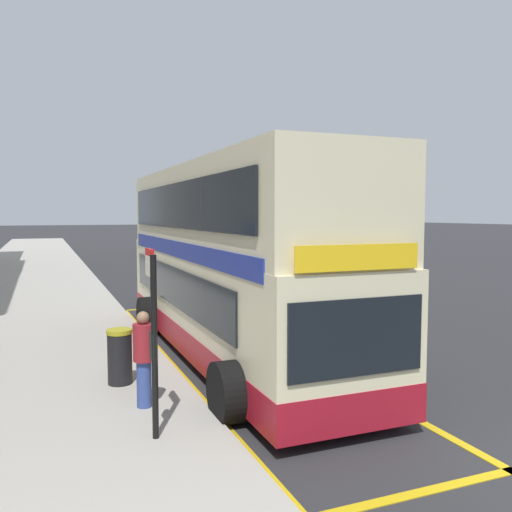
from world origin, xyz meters
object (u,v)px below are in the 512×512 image
object	(u,v)px
parked_car_silver_behind	(219,251)
parked_car_teal_kerbside	(242,265)
pedestrian_waiting_near_sign	(144,356)
litter_bin	(120,356)
parked_car_black_distant	(197,246)
double_decker_bus	(228,267)
bus_stop_sign	(153,327)
parked_car_navy_far	(159,244)

from	to	relation	value
parked_car_silver_behind	parked_car_teal_kerbside	xyz separation A→B (m)	(-1.99, -9.86, 0.00)
parked_car_teal_kerbside	pedestrian_waiting_near_sign	world-z (taller)	pedestrian_waiting_near_sign
parked_car_teal_kerbside	litter_bin	xyz separation A→B (m)	(-7.80, -14.35, -0.14)
parked_car_silver_behind	parked_car_black_distant	bearing A→B (deg)	87.26
pedestrian_waiting_near_sign	litter_bin	distance (m)	1.44
double_decker_bus	litter_bin	world-z (taller)	double_decker_bus
litter_bin	double_decker_bus	bearing A→B (deg)	32.18
bus_stop_sign	parked_car_silver_behind	bearing A→B (deg)	70.20
double_decker_bus	parked_car_teal_kerbside	distance (m)	13.66
litter_bin	parked_car_teal_kerbside	bearing A→B (deg)	61.46
parked_car_silver_behind	pedestrian_waiting_near_sign	distance (m)	27.33
parked_car_silver_behind	pedestrian_waiting_near_sign	world-z (taller)	pedestrian_waiting_near_sign
double_decker_bus	parked_car_black_distant	xyz separation A→B (m)	(7.42, 29.23, -1.26)
double_decker_bus	parked_car_navy_far	bearing A→B (deg)	81.27
double_decker_bus	bus_stop_sign	bearing A→B (deg)	-121.10
pedestrian_waiting_near_sign	double_decker_bus	bearing A→B (deg)	50.75
double_decker_bus	bus_stop_sign	distance (m)	5.07
parked_car_teal_kerbside	parked_car_navy_far	bearing A→B (deg)	90.68
parked_car_navy_far	pedestrian_waiting_near_sign	world-z (taller)	pedestrian_waiting_near_sign
double_decker_bus	parked_car_black_distant	bearing A→B (deg)	75.76
parked_car_teal_kerbside	pedestrian_waiting_near_sign	distance (m)	17.47
litter_bin	bus_stop_sign	bearing A→B (deg)	-87.05
bus_stop_sign	parked_car_teal_kerbside	xyz separation A→B (m)	(7.67, 16.95, -0.92)
parked_car_teal_kerbside	litter_bin	bearing A→B (deg)	-118.11
pedestrian_waiting_near_sign	parked_car_silver_behind	bearing A→B (deg)	69.47
double_decker_bus	parked_car_navy_far	xyz separation A→B (m)	(4.97, 32.37, -1.26)
parked_car_teal_kerbside	litter_bin	world-z (taller)	parked_car_teal_kerbside
parked_car_silver_behind	parked_car_teal_kerbside	world-z (taller)	same
parked_car_silver_behind	litter_bin	world-z (taller)	parked_car_silver_behind
parked_car_navy_far	parked_car_silver_behind	world-z (taller)	same
bus_stop_sign	parked_car_navy_far	xyz separation A→B (m)	(7.58, 36.69, -0.92)
parked_car_teal_kerbside	pedestrian_waiting_near_sign	size ratio (longest dim) A/B	2.64
parked_car_black_distant	litter_bin	world-z (taller)	parked_car_black_distant
parked_car_silver_behind	pedestrian_waiting_near_sign	size ratio (longest dim) A/B	2.64
bus_stop_sign	pedestrian_waiting_near_sign	bearing A→B (deg)	86.72
pedestrian_waiting_near_sign	parked_car_teal_kerbside	bearing A→B (deg)	64.22
bus_stop_sign	parked_car_black_distant	distance (m)	35.03
bus_stop_sign	litter_bin	world-z (taller)	bus_stop_sign
bus_stop_sign	parked_car_teal_kerbside	size ratio (longest dim) A/B	0.64
bus_stop_sign	parked_car_navy_far	world-z (taller)	bus_stop_sign
bus_stop_sign	pedestrian_waiting_near_sign	distance (m)	1.42
pedestrian_waiting_near_sign	bus_stop_sign	bearing A→B (deg)	-93.28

